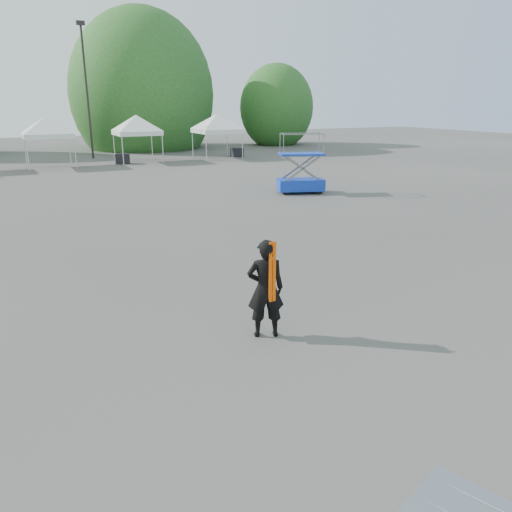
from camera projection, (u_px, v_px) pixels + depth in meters
name	position (u px, v px, depth m)	size (l,w,h in m)	color
ground	(208.00, 319.00, 10.20)	(120.00, 120.00, 0.00)	#474442
light_pole_east	(86.00, 83.00, 37.14)	(0.60, 0.25, 9.80)	black
tree_mid_e	(143.00, 94.00, 45.89)	(5.12, 5.12, 7.79)	#382314
tree_far_e	(276.00, 108.00, 50.11)	(3.84, 3.84, 5.84)	#382314
tent_e	(46.00, 120.00, 32.69)	(4.34, 4.34, 3.88)	silver
tent_f	(136.00, 119.00, 35.51)	(4.29, 4.29, 3.88)	silver
tent_g	(217.00, 118.00, 37.85)	(4.44, 4.44, 3.88)	silver
man	(266.00, 289.00, 9.23)	(0.80, 0.66, 1.90)	black
scissor_lift	(301.00, 163.00, 23.77)	(2.42, 1.74, 2.82)	#0D0CA5
crate_mid	(123.00, 159.00, 35.32)	(0.91, 0.71, 0.71)	black
crate_east	(237.00, 152.00, 39.66)	(0.89, 0.69, 0.69)	black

